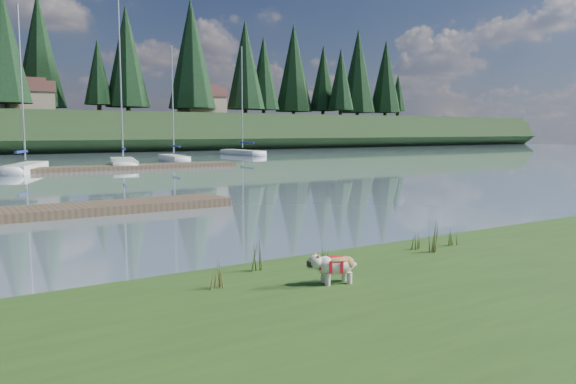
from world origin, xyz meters
TOP-DOWN VIEW (x-y plane):
  - ground at (0.00, 30.00)m, footprint 200.00×200.00m
  - bank at (0.00, -6.00)m, footprint 60.00×9.00m
  - bulldog at (0.06, -3.47)m, footprint 0.83×0.46m
  - dock_far at (2.00, 30.00)m, footprint 26.00×2.20m
  - sailboat_bg_2 at (0.36, 31.50)m, footprint 4.11×7.39m
  - sailboat_bg_3 at (7.54, 33.85)m, footprint 3.75×9.02m
  - sailboat_bg_4 at (13.26, 38.07)m, footprint 2.15×7.04m
  - sailboat_bg_5 at (24.78, 46.98)m, footprint 1.92×8.67m
  - weed_0 at (-0.57, -2.10)m, footprint 0.17×0.14m
  - weed_1 at (0.51, -2.54)m, footprint 0.17×0.14m
  - weed_2 at (3.15, -2.70)m, footprint 0.17×0.14m
  - weed_3 at (-1.68, -2.71)m, footprint 0.17×0.14m
  - weed_4 at (3.07, -2.34)m, footprint 0.17×0.14m
  - weed_5 at (4.00, -2.41)m, footprint 0.17×0.14m
  - mud_lip at (0.00, -1.60)m, footprint 60.00×0.50m
  - conifer_4 at (3.00, 66.00)m, footprint 6.16×6.16m
  - conifer_5 at (15.00, 70.00)m, footprint 3.96×3.96m
  - conifer_6 at (28.00, 68.00)m, footprint 7.04×7.04m
  - conifer_7 at (42.00, 71.00)m, footprint 5.28×5.28m
  - conifer_8 at (55.00, 67.00)m, footprint 4.62×4.62m
  - conifer_9 at (68.00, 70.00)m, footprint 5.94×5.94m
  - house_1 at (6.00, 71.00)m, footprint 6.30×5.30m
  - house_2 at (30.00, 69.00)m, footprint 6.30×5.30m

SIDE VIEW (x-z plane):
  - ground at x=0.00m, z-range 0.00..0.00m
  - mud_lip at x=0.00m, z-range 0.00..0.14m
  - dock_far at x=2.00m, z-range 0.00..0.30m
  - bank at x=0.00m, z-range 0.00..0.35m
  - sailboat_bg_5 at x=24.78m, z-range -5.81..6.44m
  - sailboat_bg_3 at x=7.54m, z-range -6.13..6.78m
  - sailboat_bg_4 at x=13.26m, z-range -4.84..5.50m
  - sailboat_bg_2 at x=0.36m, z-range -5.25..5.91m
  - weed_4 at x=3.07m, z-range 0.32..0.69m
  - weed_1 at x=0.51m, z-range 0.31..0.79m
  - weed_3 at x=-1.68m, z-range 0.31..0.80m
  - weed_5 at x=4.00m, z-range 0.31..0.81m
  - weed_0 at x=-0.57m, z-range 0.30..0.94m
  - weed_2 at x=3.15m, z-range 0.29..1.01m
  - bulldog at x=0.06m, z-range 0.41..0.90m
  - house_1 at x=6.00m, z-range 4.99..9.64m
  - house_2 at x=30.00m, z-range 4.99..9.64m
  - conifer_5 at x=15.00m, z-range 5.65..16.00m
  - conifer_8 at x=55.00m, z-range 5.62..17.40m
  - conifer_7 at x=42.00m, z-range 5.59..18.79m
  - conifer_9 at x=68.00m, z-range 5.55..20.18m
  - conifer_4 at x=3.00m, z-range 5.54..20.64m
  - conifer_6 at x=28.00m, z-range 5.49..22.49m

